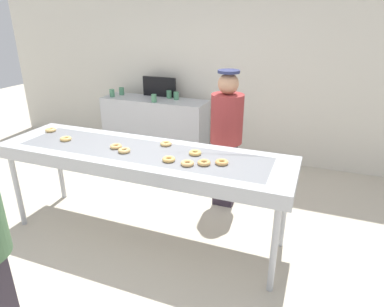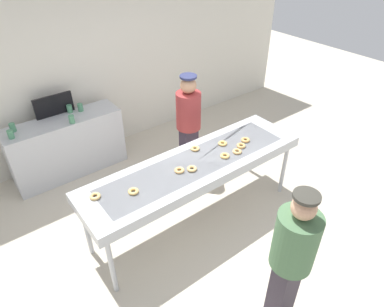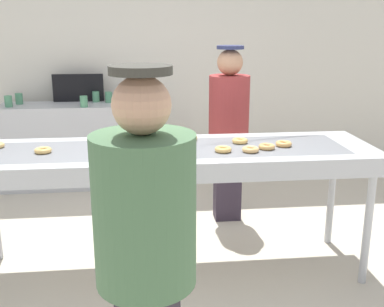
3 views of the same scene
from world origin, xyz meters
The scene contains 22 objects.
ground_plane centered at (0.00, 0.00, 0.00)m, with size 16.00×16.00×0.00m, color beige.
back_wall centered at (0.00, 2.49, 1.66)m, with size 8.00×0.12×3.32m, color silver.
fryer_conveyor centered at (0.00, 0.00, 0.88)m, with size 2.90×0.80×0.95m.
glazed_donut_0 centered at (0.35, -0.13, 0.97)m, with size 0.12×0.12×0.03m, color #EEB861.
glazed_donut_1 centered at (0.52, 0.09, 0.97)m, with size 0.12×0.12×0.03m, color #E8B760.
glazed_donut_2 centered at (-0.87, -0.03, 0.97)m, with size 0.12×0.12×0.03m, color #EDBB67.
glazed_donut_3 centered at (-1.22, 0.15, 0.97)m, with size 0.12×0.12×0.03m, color #E6B96C.
glazed_donut_4 centered at (-0.26, -0.03, 0.97)m, with size 0.12×0.12×0.03m, color #EBB56B.
glazed_donut_5 centered at (0.16, 0.22, 0.97)m, with size 0.12×0.12×0.03m, color #ECBA6D.
glazed_donut_6 centered at (-0.13, -0.09, 0.97)m, with size 0.12×0.12×0.03m, color #E2B56F.
glazed_donut_7 centered at (0.54, -0.15, 0.97)m, with size 0.12×0.12×0.03m, color #EDB76F.
glazed_donut_8 centered at (0.67, -0.09, 0.97)m, with size 0.12×0.12×0.03m, color #E0AA62.
glazed_donut_9 centered at (0.81, -0.03, 0.97)m, with size 0.12×0.12×0.03m, color #E5A95D.
worker_baker centered at (0.59, 0.92, 0.93)m, with size 0.36×0.36×1.61m.
customer_waiting centered at (-0.19, -1.60, 0.97)m, with size 0.37×0.37×1.66m.
prep_counter centered at (-0.91, 2.04, 0.47)m, with size 1.70×0.50×0.94m, color #B7BABF.
paper_cup_0 centered at (-1.61, 1.95, 1.00)m, with size 0.08×0.08×0.12m, color #4C8C66.
paper_cup_1 centered at (-1.54, 2.12, 1.00)m, with size 0.08×0.08×0.12m, color #4C8C66.
paper_cup_2 centered at (-0.81, 1.85, 1.00)m, with size 0.08×0.08×0.12m, color #4C8C66.
paper_cup_3 centered at (-0.57, 2.13, 1.00)m, with size 0.08×0.08×0.12m, color #4C8C66.
paper_cup_4 centered at (-0.71, 2.18, 1.00)m, with size 0.08×0.08×0.12m, color #4C8C66.
menu_display centered at (-0.91, 2.24, 1.09)m, with size 0.57×0.04×0.31m, color black.
Camera 2 is at (-2.04, -2.59, 3.37)m, focal length 31.80 mm.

